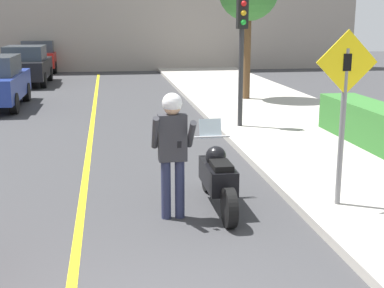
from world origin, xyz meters
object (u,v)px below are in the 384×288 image
Objects in this scene: person_biker at (173,142)px; motorcycle at (218,177)px; parked_car_black at (26,65)px; traffic_light at (242,37)px; parked_car_red at (40,56)px; crossing_sign at (344,102)px.

motorcycle is at bearing 25.99° from person_biker.
parked_car_black is at bearing 104.44° from person_biker.
person_biker is 6.44m from traffic_light.
person_biker is 0.57× the size of traffic_light.
person_biker is at bearing -79.00° from parked_car_red.
parked_car_red reaches higher than motorcycle.
parked_car_red is (-0.09, 5.97, 0.00)m from parked_car_black.
parked_car_black is at bearing -89.09° from parked_car_red.
person_biker is 0.44× the size of parked_car_red.
parked_car_black is 1.00× the size of parked_car_red.
crossing_sign is (2.45, -0.17, 0.53)m from person_biker.
motorcycle is at bearing 163.07° from crossing_sign.
crossing_sign is at bearing -16.93° from motorcycle.
traffic_light is (1.72, 5.47, 1.90)m from motorcycle.
motorcycle is 0.52× the size of parked_car_red.
traffic_light is at bearing 72.56° from motorcycle.
traffic_light reaches higher than crossing_sign.
crossing_sign is (1.72, -0.52, 1.19)m from motorcycle.
parked_car_red is (-6.90, 23.05, -0.82)m from crossing_sign.
motorcycle is 0.52× the size of parked_car_black.
person_biker is (-0.73, -0.36, 0.66)m from motorcycle.
parked_car_red is at bearing 90.91° from parked_car_black.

